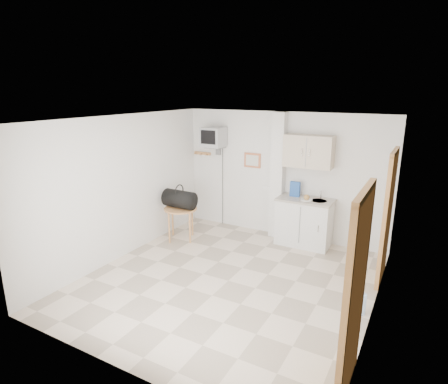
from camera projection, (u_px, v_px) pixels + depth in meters
The scene contains 7 objects.
ground at pixel (228, 281), 5.88m from camera, with size 4.50×4.50×0.00m, color beige.
room_envelope at pixel (246, 187), 5.43m from camera, with size 4.24×4.54×2.55m.
kitchenette at pixel (305, 204), 7.08m from camera, with size 1.03×0.58×2.10m.
crt_television at pixel (214, 138), 7.75m from camera, with size 0.44×0.45×2.15m.
round_table at pixel (181, 212), 7.38m from camera, with size 0.65×0.65×0.65m.
duffel_bag at pixel (180, 199), 7.33m from camera, with size 0.65×0.37×0.47m.
water_bottle at pixel (362, 304), 4.98m from camera, with size 0.11×0.11×0.33m.
Camera 1 is at (2.51, -4.66, 2.91)m, focal length 30.00 mm.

